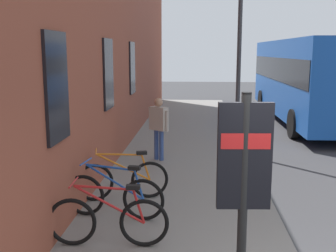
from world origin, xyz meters
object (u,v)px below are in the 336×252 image
Objects in this scene: bicycle_far_end at (123,180)px; transit_info_sign at (244,171)px; bicycle_by_door at (114,196)px; bicycle_mid_rack at (108,221)px; pedestrian_near_bus at (159,123)px; street_lamp at (240,39)px; city_bus at (306,76)px.

transit_info_sign reaches higher than bicycle_far_end.
bicycle_by_door is at bearing -179.40° from bicycle_far_end.
bicycle_far_end is at bearing 4.09° from bicycle_mid_rack.
transit_info_sign is at bearing -166.94° from pedestrian_near_bus.
street_lamp is (7.56, -0.66, 1.53)m from transit_info_sign.
bicycle_far_end is 11.53m from city_bus.
transit_info_sign is 7.74m from street_lamp.
city_bus is (9.84, -5.84, 1.41)m from bicycle_far_end.
bicycle_by_door and bicycle_far_end have the same top height.
pedestrian_near_bus is (4.85, -0.28, 0.60)m from bicycle_mid_rack.
city_bus is 8.82m from pedestrian_near_bus.
transit_info_sign is (-2.46, -1.87, 1.21)m from bicycle_by_door.
bicycle_by_door is at bearing 37.16° from transit_info_sign.
bicycle_by_door is at bearing 153.64° from street_lamp.
bicycle_mid_rack is 1.92m from bicycle_far_end.
bicycle_mid_rack and bicycle_far_end have the same top height.
street_lamp is (-5.63, 3.30, 1.33)m from city_bus.
transit_info_sign is 1.48× the size of pedestrian_near_bus.
bicycle_by_door is 1.09× the size of pedestrian_near_bus.
bicycle_mid_rack is 0.33× the size of street_lamp.
street_lamp is at bearing -59.01° from pedestrian_near_bus.
city_bus is at bearing -38.11° from pedestrian_near_bus.
city_bus reaches higher than bicycle_far_end.
street_lamp reaches higher than bicycle_by_door.
bicycle_far_end is at bearing 149.34° from city_bus.
bicycle_far_end is (1.91, 0.14, 0.00)m from bicycle_mid_rack.
bicycle_far_end is 5.63m from street_lamp.
street_lamp is at bearing -31.06° from bicycle_far_end.
city_bus is at bearing -30.66° from bicycle_far_end.
city_bus is (13.20, -3.96, 0.20)m from transit_info_sign.
bicycle_mid_rack is at bearing 176.70° from pedestrian_near_bus.
bicycle_mid_rack is 1.02× the size of bicycle_far_end.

